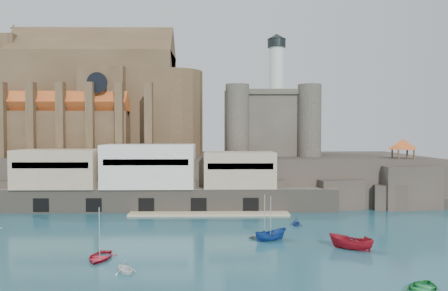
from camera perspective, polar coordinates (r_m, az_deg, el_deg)
name	(u,v)px	position (r m, az deg, el deg)	size (l,w,h in m)	color
ground	(193,238)	(65.57, -4.06, -11.99)	(300.00, 300.00, 0.00)	#1A4857
promontory	(201,176)	(103.55, -2.96, -4.06)	(100.00, 36.00, 10.00)	#2A2420
quay	(148,179)	(88.23, -9.87, -4.39)	(70.00, 12.00, 13.05)	#6B6356
church	(102,104)	(109.14, -15.65, 5.23)	(47.00, 25.93, 30.51)	#4B3823
castle_keep	(269,120)	(105.38, 5.95, 3.33)	(21.20, 21.20, 29.30)	#423D33
rock_outcrop	(403,187)	(98.00, 22.31, -5.08)	(14.50, 10.50, 8.70)	#2A2420
pavilion	(403,145)	(97.48, 22.34, 0.02)	(6.40, 6.40, 5.40)	#4B3823
boat_0	(100,259)	(57.50, -15.93, -14.07)	(3.85, 1.12, 5.39)	#B61B2D
boat_1	(125,273)	(51.67, -12.81, -15.90)	(2.84, 1.74, 3.29)	white
boat_2	(271,240)	(64.55, 6.10, -12.22)	(1.90, 1.95, 5.05)	navy
boat_3	(423,291)	(49.36, 24.58, -16.90)	(3.98, 1.15, 5.57)	#1B8035
boat_5	(351,249)	(61.90, 16.22, -12.91)	(2.20, 2.26, 5.86)	maroon
boat_6	(265,238)	(65.93, 5.32, -11.91)	(3.59, 1.04, 5.03)	silver
boat_7	(296,225)	(74.96, 9.39, -10.23)	(2.58, 1.57, 2.99)	navy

